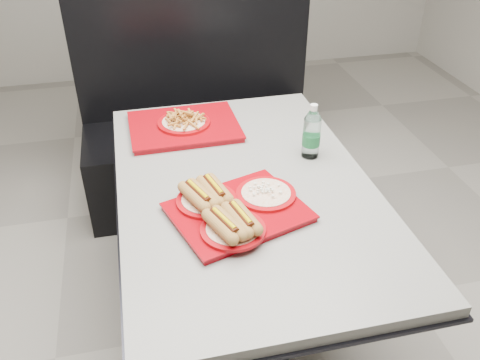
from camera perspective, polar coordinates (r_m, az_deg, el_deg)
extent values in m
plane|color=gray|center=(2.33, 0.46, -15.85)|extent=(6.00, 6.00, 0.00)
cylinder|color=black|center=(2.31, 0.47, -15.45)|extent=(0.52, 0.52, 0.05)
cylinder|color=black|center=(2.05, 0.51, -8.97)|extent=(0.11, 0.11, 0.66)
cube|color=black|center=(1.85, 0.56, -1.55)|extent=(0.92, 1.42, 0.01)
cube|color=gray|center=(1.83, 0.57, -0.91)|extent=(0.90, 1.40, 0.04)
cube|color=black|center=(2.95, -4.08, 2.02)|extent=(1.30, 0.55, 0.45)
cube|color=black|center=(2.92, -5.35, 14.13)|extent=(1.30, 0.10, 1.10)
cube|color=#8D030B|center=(1.67, -0.22, -3.77)|extent=(0.48, 0.43, 0.02)
cube|color=#8D030B|center=(1.66, -0.22, -3.45)|extent=(0.50, 0.44, 0.01)
cylinder|color=#99050B|center=(1.57, -0.80, -5.59)|extent=(0.20, 0.20, 0.01)
cylinder|color=silver|center=(1.56, -0.80, -5.43)|extent=(0.17, 0.17, 0.00)
cylinder|color=#99050B|center=(1.69, -3.76, -2.30)|extent=(0.20, 0.20, 0.01)
cylinder|color=silver|center=(1.69, -3.77, -2.13)|extent=(0.17, 0.17, 0.00)
cylinder|color=#99050B|center=(1.72, 2.93, -1.57)|extent=(0.20, 0.20, 0.01)
cylinder|color=silver|center=(1.72, 2.94, -1.40)|extent=(0.17, 0.17, 0.00)
cube|color=#8D030B|center=(2.18, -6.28, 5.88)|extent=(0.45, 0.35, 0.02)
cube|color=#8D030B|center=(2.18, -6.30, 6.17)|extent=(0.46, 0.36, 0.01)
cylinder|color=#99050B|center=(2.17, -6.32, 6.41)|extent=(0.22, 0.22, 0.01)
cylinder|color=silver|center=(2.17, -6.33, 6.56)|extent=(0.18, 0.18, 0.00)
cylinder|color=silver|center=(1.96, 8.00, 4.72)|extent=(0.07, 0.07, 0.16)
cylinder|color=#18602F|center=(1.97, 7.99, 4.52)|extent=(0.07, 0.07, 0.05)
cone|color=silver|center=(1.92, 8.23, 7.29)|extent=(0.07, 0.07, 0.04)
cylinder|color=silver|center=(1.91, 8.30, 8.07)|extent=(0.03, 0.03, 0.02)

